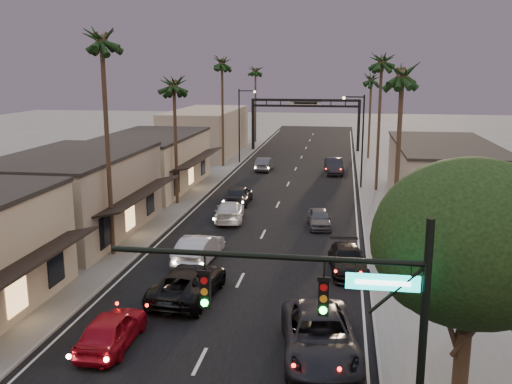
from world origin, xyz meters
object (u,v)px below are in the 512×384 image
(streetlight_right, at_px, (360,134))
(palm_lb, at_px, (101,34))
(streetlight_left, at_px, (241,120))
(corner_tree, at_px, (474,249))
(palm_rc, at_px, (371,76))
(arch, at_px, (305,111))
(palm_ra, at_px, (403,68))
(curbside_black, at_px, (348,260))
(palm_far, at_px, (255,68))
(palm_lc, at_px, (174,80))
(oncoming_red, at_px, (112,329))
(palm_rb, at_px, (382,57))
(traffic_signal, at_px, (349,315))
(oncoming_pickup, at_px, (188,283))
(curbside_near, at_px, (320,336))
(oncoming_silver, at_px, (199,249))
(palm_ld, at_px, (222,59))

(streetlight_right, distance_m, palm_lb, 28.89)
(streetlight_left, bearing_deg, corner_tree, -72.03)
(palm_rc, bearing_deg, arch, 145.11)
(palm_ra, height_order, curbside_black, palm_ra)
(arch, relative_size, palm_far, 1.15)
(palm_ra, bearing_deg, palm_rc, 90.00)
(palm_lc, height_order, palm_rc, same)
(corner_tree, bearing_deg, curbside_black, 104.76)
(palm_ra, height_order, oncoming_red, palm_ra)
(palm_lb, relative_size, palm_rb, 1.07)
(oncoming_red, bearing_deg, traffic_signal, 144.62)
(palm_lb, bearing_deg, palm_rc, 67.73)
(palm_far, relative_size, oncoming_red, 2.89)
(streetlight_left, height_order, oncoming_pickup, streetlight_left)
(oncoming_red, bearing_deg, curbside_black, -133.70)
(corner_tree, xyz_separation_m, curbside_black, (-3.62, 13.72, -5.26))
(oncoming_pickup, bearing_deg, palm_lc, -67.26)
(traffic_signal, distance_m, oncoming_pickup, 15.10)
(palm_rc, distance_m, curbside_black, 44.01)
(curbside_black, bearing_deg, corner_tree, -81.33)
(streetlight_right, relative_size, palm_far, 0.68)
(palm_far, relative_size, oncoming_pickup, 2.23)
(corner_tree, bearing_deg, curbside_near, 142.47)
(palm_ra, bearing_deg, streetlight_right, 94.57)
(arch, relative_size, palm_rb, 1.07)
(corner_tree, xyz_separation_m, palm_rb, (-0.88, 36.55, 6.44))
(oncoming_silver, bearing_deg, palm_rb, -112.69)
(oncoming_red, bearing_deg, oncoming_silver, -95.50)
(streetlight_right, xyz_separation_m, oncoming_silver, (-9.93, -23.32, -4.50))
(streetlight_left, xyz_separation_m, palm_ra, (15.52, -34.00, 6.11))
(arch, xyz_separation_m, palm_lb, (-8.60, -48.00, 7.85))
(streetlight_right, bearing_deg, palm_ld, 147.21)
(palm_far, relative_size, oncoming_silver, 2.63)
(corner_tree, relative_size, palm_lc, 0.72)
(curbside_near, bearing_deg, curbside_black, 75.68)
(corner_tree, height_order, palm_rc, palm_rc)
(palm_rc, bearing_deg, corner_tree, -89.11)
(corner_tree, height_order, oncoming_red, corner_tree)
(corner_tree, height_order, oncoming_pickup, corner_tree)
(palm_ra, xyz_separation_m, oncoming_pickup, (-10.76, -7.82, -10.62))
(curbside_black, bearing_deg, traffic_signal, -96.66)
(palm_far, height_order, oncoming_red, palm_far)
(traffic_signal, relative_size, curbside_near, 1.33)
(streetlight_right, height_order, oncoming_red, streetlight_right)
(palm_lc, distance_m, oncoming_red, 27.51)
(corner_tree, distance_m, curbside_near, 7.89)
(traffic_signal, height_order, palm_ra, palm_ra)
(traffic_signal, bearing_deg, arch, 94.93)
(traffic_signal, relative_size, curbside_black, 1.71)
(arch, xyz_separation_m, streetlight_left, (-6.92, -12.00, -0.20))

